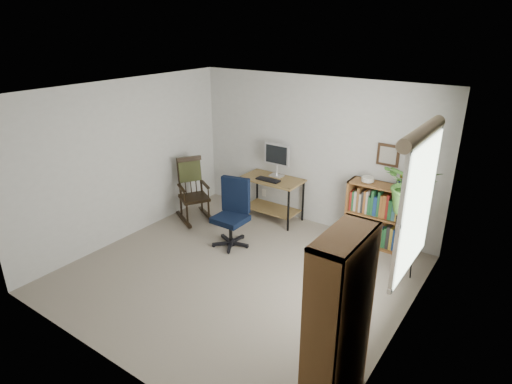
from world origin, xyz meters
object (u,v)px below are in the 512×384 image
Objects in this scene: desk at (272,199)px; low_bookshelf at (378,215)px; office_chair at (230,214)px; rocking_chair at (194,190)px; tall_bookshelf at (338,324)px.

low_bookshelf is at bearing 3.85° from desk.
office_chair is 0.96× the size of rocking_chair.
tall_bookshelf reaches higher than rocking_chair.
office_chair is 1.13m from rocking_chair.
rocking_chair is 1.11× the size of low_bookshelf.
office_chair is (0.01, -1.14, 0.15)m from desk.
low_bookshelf is (2.84, 0.88, -0.05)m from rocking_chair.
tall_bookshelf is (2.49, -1.73, 0.31)m from office_chair.
low_bookshelf is at bearing -41.66° from rocking_chair.
office_chair is 1.07× the size of low_bookshelf.
desk is at bearing 131.11° from tall_bookshelf.
office_chair is at bearing -89.66° from desk.
desk is at bearing -176.15° from low_bookshelf.
desk is 0.61× the size of tall_bookshelf.
rocking_chair is 0.65× the size of tall_bookshelf.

